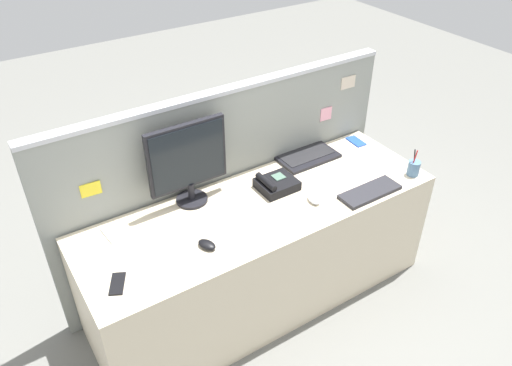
{
  "coord_description": "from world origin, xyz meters",
  "views": [
    {
      "loc": [
        -1.19,
        -1.8,
        2.37
      ],
      "look_at": [
        0.0,
        0.05,
        0.82
      ],
      "focal_mm": 35.25,
      "sensor_mm": 36.0,
      "label": 1
    }
  ],
  "objects_px": {
    "desk_phone": "(276,184)",
    "cell_phone_black_slab": "(117,284)",
    "computer_mouse_right_hand": "(207,245)",
    "keyboard_main": "(370,192)",
    "pen_cup": "(414,168)",
    "cell_phone_white_slab": "(112,234)",
    "cell_phone_blue_case": "(356,141)",
    "desktop_monitor": "(188,160)",
    "computer_mouse_left_hand": "(314,199)",
    "laptop": "(302,147)"
  },
  "relations": [
    {
      "from": "laptop",
      "to": "cell_phone_white_slab",
      "type": "xyz_separation_m",
      "value": [
        -1.27,
        -0.1,
        -0.04
      ]
    },
    {
      "from": "computer_mouse_left_hand",
      "to": "cell_phone_white_slab",
      "type": "relative_size",
      "value": 0.69
    },
    {
      "from": "computer_mouse_left_hand",
      "to": "computer_mouse_right_hand",
      "type": "bearing_deg",
      "value": -166.83
    },
    {
      "from": "desk_phone",
      "to": "computer_mouse_right_hand",
      "type": "bearing_deg",
      "value": -158.46
    },
    {
      "from": "pen_cup",
      "to": "cell_phone_blue_case",
      "type": "distance_m",
      "value": 0.47
    },
    {
      "from": "computer_mouse_left_hand",
      "to": "laptop",
      "type": "bearing_deg",
      "value": 73.17
    },
    {
      "from": "computer_mouse_left_hand",
      "to": "cell_phone_black_slab",
      "type": "bearing_deg",
      "value": -167.16
    },
    {
      "from": "computer_mouse_right_hand",
      "to": "cell_phone_blue_case",
      "type": "relative_size",
      "value": 0.76
    },
    {
      "from": "keyboard_main",
      "to": "cell_phone_black_slab",
      "type": "height_order",
      "value": "keyboard_main"
    },
    {
      "from": "pen_cup",
      "to": "cell_phone_white_slab",
      "type": "height_order",
      "value": "pen_cup"
    },
    {
      "from": "pen_cup",
      "to": "cell_phone_white_slab",
      "type": "relative_size",
      "value": 1.15
    },
    {
      "from": "cell_phone_black_slab",
      "to": "cell_phone_blue_case",
      "type": "relative_size",
      "value": 1.02
    },
    {
      "from": "desk_phone",
      "to": "pen_cup",
      "type": "bearing_deg",
      "value": -22.95
    },
    {
      "from": "laptop",
      "to": "desk_phone",
      "type": "xyz_separation_m",
      "value": [
        -0.35,
        -0.22,
        -0.02
      ]
    },
    {
      "from": "computer_mouse_right_hand",
      "to": "cell_phone_white_slab",
      "type": "distance_m",
      "value": 0.49
    },
    {
      "from": "desktop_monitor",
      "to": "keyboard_main",
      "type": "distance_m",
      "value": 1.03
    },
    {
      "from": "laptop",
      "to": "pen_cup",
      "type": "xyz_separation_m",
      "value": [
        0.41,
        -0.54,
        -0.0
      ]
    },
    {
      "from": "desk_phone",
      "to": "cell_phone_white_slab",
      "type": "bearing_deg",
      "value": 172.51
    },
    {
      "from": "desk_phone",
      "to": "keyboard_main",
      "type": "distance_m",
      "value": 0.53
    },
    {
      "from": "computer_mouse_right_hand",
      "to": "cell_phone_blue_case",
      "type": "distance_m",
      "value": 1.35
    },
    {
      "from": "desk_phone",
      "to": "desktop_monitor",
      "type": "bearing_deg",
      "value": 160.05
    },
    {
      "from": "desktop_monitor",
      "to": "cell_phone_black_slab",
      "type": "xyz_separation_m",
      "value": [
        -0.56,
        -0.39,
        -0.25
      ]
    },
    {
      "from": "cell_phone_white_slab",
      "to": "cell_phone_black_slab",
      "type": "relative_size",
      "value": 1.08
    },
    {
      "from": "cell_phone_white_slab",
      "to": "cell_phone_blue_case",
      "type": "xyz_separation_m",
      "value": [
        1.66,
        0.02,
        0.0
      ]
    },
    {
      "from": "desktop_monitor",
      "to": "computer_mouse_left_hand",
      "type": "xyz_separation_m",
      "value": [
        0.56,
        -0.38,
        -0.24
      ]
    },
    {
      "from": "keyboard_main",
      "to": "laptop",
      "type": "bearing_deg",
      "value": 96.76
    },
    {
      "from": "desk_phone",
      "to": "cell_phone_black_slab",
      "type": "distance_m",
      "value": 1.04
    },
    {
      "from": "keyboard_main",
      "to": "cell_phone_black_slab",
      "type": "distance_m",
      "value": 1.44
    },
    {
      "from": "pen_cup",
      "to": "cell_phone_black_slab",
      "type": "distance_m",
      "value": 1.78
    },
    {
      "from": "pen_cup",
      "to": "cell_phone_blue_case",
      "type": "height_order",
      "value": "pen_cup"
    },
    {
      "from": "pen_cup",
      "to": "cell_phone_white_slab",
      "type": "xyz_separation_m",
      "value": [
        -1.68,
        0.44,
        -0.04
      ]
    },
    {
      "from": "keyboard_main",
      "to": "cell_phone_blue_case",
      "type": "distance_m",
      "value": 0.57
    },
    {
      "from": "computer_mouse_right_hand",
      "to": "cell_phone_black_slab",
      "type": "distance_m",
      "value": 0.45
    },
    {
      "from": "computer_mouse_left_hand",
      "to": "cell_phone_blue_case",
      "type": "distance_m",
      "value": 0.72
    },
    {
      "from": "cell_phone_black_slab",
      "to": "laptop",
      "type": "bearing_deg",
      "value": 45.22
    },
    {
      "from": "cell_phone_blue_case",
      "to": "computer_mouse_right_hand",
      "type": "bearing_deg",
      "value": -160.95
    },
    {
      "from": "desk_phone",
      "to": "keyboard_main",
      "type": "bearing_deg",
      "value": -38.19
    },
    {
      "from": "computer_mouse_right_hand",
      "to": "desktop_monitor",
      "type": "bearing_deg",
      "value": 53.19
    },
    {
      "from": "desk_phone",
      "to": "pen_cup",
      "type": "distance_m",
      "value": 0.83
    },
    {
      "from": "desk_phone",
      "to": "computer_mouse_left_hand",
      "type": "relative_size",
      "value": 2.13
    },
    {
      "from": "cell_phone_blue_case",
      "to": "cell_phone_black_slab",
      "type": "bearing_deg",
      "value": -164.9
    },
    {
      "from": "computer_mouse_right_hand",
      "to": "cell_phone_white_slab",
      "type": "bearing_deg",
      "value": 115.17
    },
    {
      "from": "pen_cup",
      "to": "desk_phone",
      "type": "bearing_deg",
      "value": 157.05
    },
    {
      "from": "cell_phone_blue_case",
      "to": "keyboard_main",
      "type": "bearing_deg",
      "value": -121.11
    },
    {
      "from": "desk_phone",
      "to": "computer_mouse_right_hand",
      "type": "xyz_separation_m",
      "value": [
        -0.56,
        -0.22,
        -0.02
      ]
    },
    {
      "from": "laptop",
      "to": "computer_mouse_right_hand",
      "type": "xyz_separation_m",
      "value": [
        -0.91,
        -0.44,
        -0.03
      ]
    },
    {
      "from": "desk_phone",
      "to": "computer_mouse_left_hand",
      "type": "xyz_separation_m",
      "value": [
        0.11,
        -0.21,
        -0.02
      ]
    },
    {
      "from": "pen_cup",
      "to": "computer_mouse_left_hand",
      "type": "bearing_deg",
      "value": 170.52
    },
    {
      "from": "desk_phone",
      "to": "cell_phone_black_slab",
      "type": "height_order",
      "value": "desk_phone"
    },
    {
      "from": "cell_phone_blue_case",
      "to": "desk_phone",
      "type": "bearing_deg",
      "value": -165.62
    }
  ]
}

